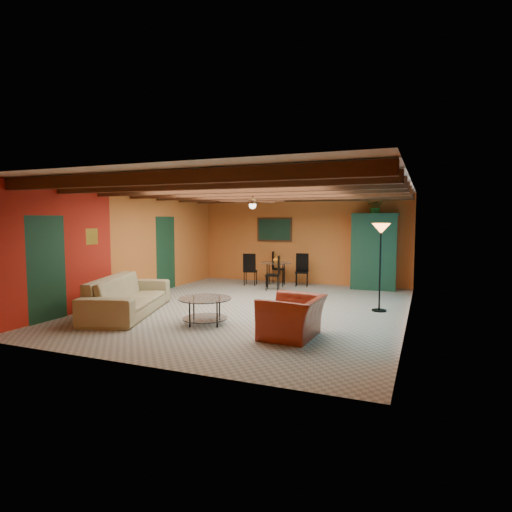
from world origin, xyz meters
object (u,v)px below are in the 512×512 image
at_px(coffee_table, 205,311).
at_px(potted_plant, 376,206).
at_px(armchair, 292,317).
at_px(vase, 276,250).
at_px(dining_table, 276,269).
at_px(armoire, 375,252).
at_px(floor_lamp, 380,267).
at_px(sofa, 128,295).

xyz_separation_m(coffee_table, potted_plant, (2.48, 5.37, 2.08)).
bearing_deg(armchair, coffee_table, -94.58).
distance_m(potted_plant, vase, 3.09).
height_order(dining_table, armoire, armoire).
xyz_separation_m(coffee_table, armoire, (2.48, 5.37, 0.79)).
xyz_separation_m(armchair, floor_lamp, (1.14, 2.64, 0.60)).
bearing_deg(dining_table, armoire, 10.76).
relative_size(floor_lamp, vase, 10.47).
relative_size(potted_plant, vase, 2.83).
bearing_deg(dining_table, floor_lamp, -37.16).
height_order(armoire, potted_plant, potted_plant).
distance_m(sofa, coffee_table, 1.92).
bearing_deg(dining_table, potted_plant, 10.76).
bearing_deg(coffee_table, armchair, -7.61).
relative_size(armchair, floor_lamp, 0.56).
bearing_deg(potted_plant, coffee_table, -114.82).
distance_m(sofa, dining_table, 4.96).
height_order(floor_lamp, potted_plant, potted_plant).
bearing_deg(armchair, dining_table, -154.68).
relative_size(dining_table, armoire, 0.90).
xyz_separation_m(dining_table, vase, (-0.00, 0.00, 0.58)).
relative_size(sofa, coffee_table, 2.69).
distance_m(armchair, floor_lamp, 2.94).
relative_size(sofa, vase, 14.75).
height_order(coffee_table, armoire, armoire).
height_order(sofa, dining_table, dining_table).
bearing_deg(armoire, vase, -170.82).
bearing_deg(coffee_table, sofa, 175.27).
height_order(coffee_table, floor_lamp, floor_lamp).
distance_m(dining_table, potted_plant, 3.37).
xyz_separation_m(sofa, floor_lamp, (4.84, 2.24, 0.56)).
bearing_deg(sofa, vase, -37.61).
height_order(armchair, coffee_table, armchair).
xyz_separation_m(armchair, coffee_table, (-1.79, 0.24, -0.09)).
relative_size(armchair, armoire, 0.51).
bearing_deg(sofa, potted_plant, -58.62).
bearing_deg(potted_plant, floor_lamp, -81.37).
xyz_separation_m(floor_lamp, potted_plant, (-0.45, 2.97, 1.39)).
bearing_deg(armchair, floor_lamp, 159.74).
bearing_deg(vase, coffee_table, -86.60).
distance_m(armchair, armoire, 5.69).
xyz_separation_m(sofa, potted_plant, (4.39, 5.21, 1.95)).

